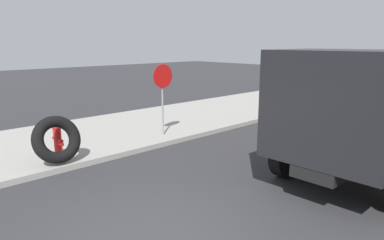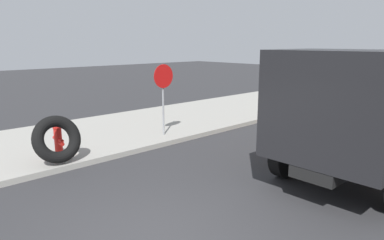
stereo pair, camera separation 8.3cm
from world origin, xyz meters
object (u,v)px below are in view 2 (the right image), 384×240
Objects in this scene: fire_hydrant at (58,138)px; stop_sign at (163,86)px; loose_tire at (57,139)px; dump_truck_orange at (381,106)px.

fire_hydrant is 3.62m from stop_sign.
loose_tire is 8.06m from dump_truck_orange.
loose_tire is at bearing 136.75° from dump_truck_orange.
stop_sign is at bearing -3.95° from fire_hydrant.
loose_tire is 0.52× the size of stop_sign.
dump_truck_orange is at bearing -69.92° from stop_sign.
dump_truck_orange is at bearing -47.49° from fire_hydrant.
stop_sign reaches higher than fire_hydrant.
fire_hydrant is at bearing 132.51° from dump_truck_orange.
dump_truck_orange is (2.13, -5.84, -0.15)m from stop_sign.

